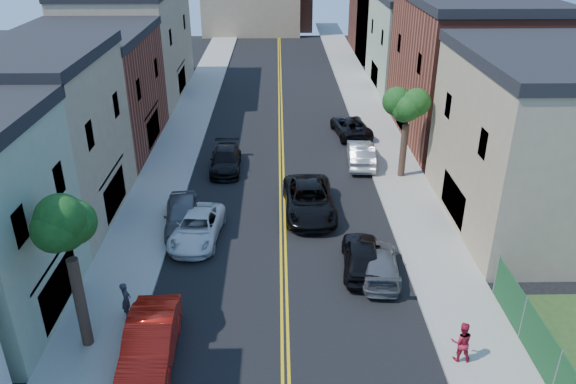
{
  "coord_description": "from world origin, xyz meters",
  "views": [
    {
      "loc": [
        -0.2,
        -3.63,
        15.46
      ],
      "look_at": [
        0.3,
        23.82,
        2.0
      ],
      "focal_mm": 34.9,
      "sensor_mm": 36.0,
      "label": 1
    }
  ],
  "objects_px": {
    "black_car_right": "(362,256)",
    "pedestrian_left": "(126,300)",
    "red_sedan": "(150,342)",
    "grey_car_left": "(183,215)",
    "white_pickup": "(197,228)",
    "silver_car_right": "(361,154)",
    "dark_car_right_far": "(351,126)",
    "pedestrian_right": "(462,342)",
    "grey_car_right": "(379,263)",
    "black_suv_lane": "(309,200)",
    "black_car_left": "(226,160)"
  },
  "relations": [
    {
      "from": "pedestrian_left",
      "to": "pedestrian_right",
      "type": "bearing_deg",
      "value": -113.75
    },
    {
      "from": "dark_car_right_far",
      "to": "black_suv_lane",
      "type": "relative_size",
      "value": 0.86
    },
    {
      "from": "black_car_left",
      "to": "silver_car_right",
      "type": "height_order",
      "value": "silver_car_right"
    },
    {
      "from": "grey_car_right",
      "to": "black_suv_lane",
      "type": "distance_m",
      "value": 7.03
    },
    {
      "from": "white_pickup",
      "to": "pedestrian_left",
      "type": "height_order",
      "value": "pedestrian_left"
    },
    {
      "from": "pedestrian_right",
      "to": "white_pickup",
      "type": "bearing_deg",
      "value": -34.2
    },
    {
      "from": "black_car_left",
      "to": "black_suv_lane",
      "type": "relative_size",
      "value": 0.8
    },
    {
      "from": "grey_car_right",
      "to": "silver_car_right",
      "type": "relative_size",
      "value": 0.94
    },
    {
      "from": "grey_car_left",
      "to": "black_car_right",
      "type": "relative_size",
      "value": 1.06
    },
    {
      "from": "silver_car_right",
      "to": "white_pickup",
      "type": "bearing_deg",
      "value": 48.41
    },
    {
      "from": "red_sedan",
      "to": "pedestrian_right",
      "type": "xyz_separation_m",
      "value": [
        11.88,
        -0.36,
        0.15
      ]
    },
    {
      "from": "white_pickup",
      "to": "grey_car_left",
      "type": "relative_size",
      "value": 1.06
    },
    {
      "from": "dark_car_right_far",
      "to": "black_suv_lane",
      "type": "bearing_deg",
      "value": 65.13
    },
    {
      "from": "white_pickup",
      "to": "pedestrian_left",
      "type": "relative_size",
      "value": 3.11
    },
    {
      "from": "silver_car_right",
      "to": "pedestrian_right",
      "type": "distance_m",
      "value": 19.43
    },
    {
      "from": "grey_car_left",
      "to": "dark_car_right_far",
      "type": "bearing_deg",
      "value": 45.69
    },
    {
      "from": "red_sedan",
      "to": "grey_car_left",
      "type": "xyz_separation_m",
      "value": [
        -0.32,
        10.32,
        -0.03
      ]
    },
    {
      "from": "red_sedan",
      "to": "black_car_left",
      "type": "distance_m",
      "value": 18.39
    },
    {
      "from": "silver_car_right",
      "to": "black_suv_lane",
      "type": "height_order",
      "value": "black_suv_lane"
    },
    {
      "from": "silver_car_right",
      "to": "dark_car_right_far",
      "type": "bearing_deg",
      "value": -86.31
    },
    {
      "from": "pedestrian_left",
      "to": "pedestrian_right",
      "type": "relative_size",
      "value": 0.97
    },
    {
      "from": "white_pickup",
      "to": "dark_car_right_far",
      "type": "height_order",
      "value": "dark_car_right_far"
    },
    {
      "from": "red_sedan",
      "to": "grey_car_left",
      "type": "bearing_deg",
      "value": 89.66
    },
    {
      "from": "dark_car_right_far",
      "to": "pedestrian_right",
      "type": "relative_size",
      "value": 3.11
    },
    {
      "from": "grey_car_right",
      "to": "black_suv_lane",
      "type": "height_order",
      "value": "black_suv_lane"
    },
    {
      "from": "grey_car_left",
      "to": "pedestrian_left",
      "type": "height_order",
      "value": "pedestrian_left"
    },
    {
      "from": "pedestrian_right",
      "to": "black_suv_lane",
      "type": "bearing_deg",
      "value": -61.5
    },
    {
      "from": "grey_car_right",
      "to": "grey_car_left",
      "type": "bearing_deg",
      "value": -20.38
    },
    {
      "from": "black_car_left",
      "to": "black_car_right",
      "type": "relative_size",
      "value": 1.07
    },
    {
      "from": "pedestrian_left",
      "to": "pedestrian_right",
      "type": "height_order",
      "value": "pedestrian_right"
    },
    {
      "from": "dark_car_right_far",
      "to": "black_suv_lane",
      "type": "height_order",
      "value": "black_suv_lane"
    },
    {
      "from": "grey_car_right",
      "to": "pedestrian_right",
      "type": "xyz_separation_m",
      "value": [
        2.17,
        -5.93,
        0.33
      ]
    },
    {
      "from": "black_car_right",
      "to": "silver_car_right",
      "type": "height_order",
      "value": "silver_car_right"
    },
    {
      "from": "white_pickup",
      "to": "pedestrian_left",
      "type": "xyz_separation_m",
      "value": [
        -2.14,
        -6.54,
        0.26
      ]
    },
    {
      "from": "black_suv_lane",
      "to": "grey_car_left",
      "type": "bearing_deg",
      "value": -168.77
    },
    {
      "from": "red_sedan",
      "to": "pedestrian_left",
      "type": "xyz_separation_m",
      "value": [
        -1.52,
        2.52,
        0.12
      ]
    },
    {
      "from": "black_suv_lane",
      "to": "black_car_right",
      "type": "bearing_deg",
      "value": -70.67
    },
    {
      "from": "black_car_left",
      "to": "silver_car_right",
      "type": "xyz_separation_m",
      "value": [
        9.3,
        0.69,
        0.09
      ]
    },
    {
      "from": "black_car_right",
      "to": "pedestrian_right",
      "type": "height_order",
      "value": "pedestrian_right"
    },
    {
      "from": "grey_car_left",
      "to": "silver_car_right",
      "type": "height_order",
      "value": "grey_car_left"
    },
    {
      "from": "grey_car_right",
      "to": "black_car_right",
      "type": "xyz_separation_m",
      "value": [
        -0.73,
        0.49,
        0.11
      ]
    },
    {
      "from": "red_sedan",
      "to": "dark_car_right_far",
      "type": "xyz_separation_m",
      "value": [
        10.68,
        24.92,
        -0.12
      ]
    },
    {
      "from": "white_pickup",
      "to": "silver_car_right",
      "type": "distance_m",
      "value": 14.16
    },
    {
      "from": "grey_car_left",
      "to": "red_sedan",
      "type": "bearing_deg",
      "value": -95.55
    },
    {
      "from": "black_car_right",
      "to": "pedestrian_left",
      "type": "relative_size",
      "value": 2.78
    },
    {
      "from": "grey_car_left",
      "to": "black_suv_lane",
      "type": "distance_m",
      "value": 7.23
    },
    {
      "from": "white_pickup",
      "to": "grey_car_right",
      "type": "distance_m",
      "value": 9.74
    },
    {
      "from": "black_car_right",
      "to": "dark_car_right_far",
      "type": "bearing_deg",
      "value": -90.9
    },
    {
      "from": "grey_car_left",
      "to": "pedestrian_left",
      "type": "relative_size",
      "value": 2.94
    },
    {
      "from": "red_sedan",
      "to": "grey_car_right",
      "type": "relative_size",
      "value": 1.12
    }
  ]
}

